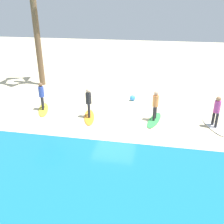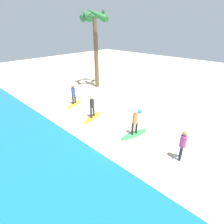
# 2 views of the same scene
# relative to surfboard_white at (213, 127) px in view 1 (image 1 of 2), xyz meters

# --- Properties ---
(ground_plane) EXTENTS (60.00, 60.00, 0.00)m
(ground_plane) POSITION_rel_surfboard_white_xyz_m (5.36, -0.53, -0.04)
(ground_plane) COLOR beige
(surfboard_white) EXTENTS (1.21, 2.17, 0.09)m
(surfboard_white) POSITION_rel_surfboard_white_xyz_m (0.00, 0.00, 0.00)
(surfboard_white) COLOR white
(surfboard_white) RESTS_ON ground
(surfer_white) EXTENTS (0.32, 0.44, 1.64)m
(surfer_white) POSITION_rel_surfboard_white_xyz_m (0.00, 0.00, 0.99)
(surfer_white) COLOR #232328
(surfer_white) RESTS_ON surfboard_white
(surfboard_green) EXTENTS (1.01, 2.17, 0.09)m
(surfboard_green) POSITION_rel_surfboard_white_xyz_m (3.09, -0.25, 0.00)
(surfboard_green) COLOR green
(surfboard_green) RESTS_ON ground
(surfer_green) EXTENTS (0.32, 0.45, 1.64)m
(surfer_green) POSITION_rel_surfboard_white_xyz_m (3.09, -0.25, 0.99)
(surfer_green) COLOR #232328
(surfer_green) RESTS_ON surfboard_green
(surfboard_orange) EXTENTS (1.08, 2.17, 0.09)m
(surfboard_orange) POSITION_rel_surfboard_white_xyz_m (6.73, 0.03, 0.00)
(surfboard_orange) COLOR orange
(surfboard_orange) RESTS_ON ground
(surfer_orange) EXTENTS (0.32, 0.45, 1.64)m
(surfer_orange) POSITION_rel_surfboard_white_xyz_m (6.73, 0.03, 0.99)
(surfer_orange) COLOR #232328
(surfer_orange) RESTS_ON surfboard_orange
(surfboard_yellow) EXTENTS (1.29, 2.16, 0.09)m
(surfboard_yellow) POSITION_rel_surfboard_white_xyz_m (9.76, -0.51, 0.00)
(surfboard_yellow) COLOR yellow
(surfboard_yellow) RESTS_ON ground
(surfer_yellow) EXTENTS (0.32, 0.44, 1.64)m
(surfer_yellow) POSITION_rel_surfboard_white_xyz_m (9.76, -0.51, 0.99)
(surfer_yellow) COLOR #232328
(surfer_yellow) RESTS_ON surfboard_yellow
(beach_ball) EXTENTS (0.37, 0.37, 0.37)m
(beach_ball) POSITION_rel_surfboard_white_xyz_m (4.60, -3.06, 0.14)
(beach_ball) COLOR #338CE5
(beach_ball) RESTS_ON ground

